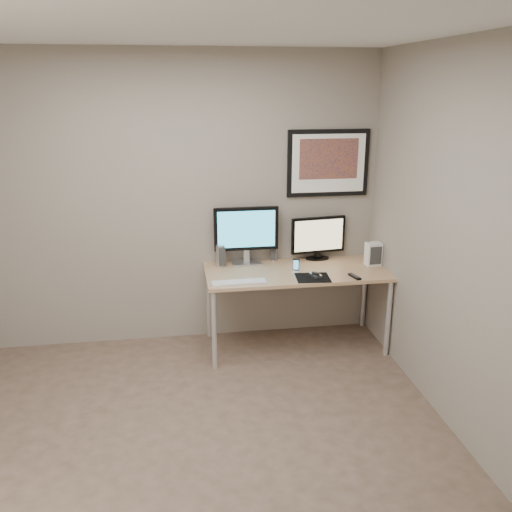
# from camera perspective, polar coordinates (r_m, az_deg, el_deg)

# --- Properties ---
(floor) EXTENTS (3.60, 3.60, 0.00)m
(floor) POSITION_cam_1_polar(r_m,az_deg,el_deg) (3.83, -6.78, -19.41)
(floor) COLOR #4C3F2F
(floor) RESTS_ON ground
(room) EXTENTS (3.60, 3.60, 3.60)m
(room) POSITION_cam_1_polar(r_m,az_deg,el_deg) (3.57, -8.03, 6.86)
(room) COLOR white
(room) RESTS_ON ground
(desk) EXTENTS (1.60, 0.70, 0.73)m
(desk) POSITION_cam_1_polar(r_m,az_deg,el_deg) (4.82, 4.23, -2.25)
(desk) COLOR #AA7652
(desk) RESTS_ON floor
(framed_art) EXTENTS (0.75, 0.04, 0.60)m
(framed_art) POSITION_cam_1_polar(r_m,az_deg,el_deg) (4.99, 7.60, 9.68)
(framed_art) COLOR black
(framed_art) RESTS_ON room
(monitor_large) EXTENTS (0.58, 0.19, 0.53)m
(monitor_large) POSITION_cam_1_polar(r_m,az_deg,el_deg) (4.87, -1.04, 2.45)
(monitor_large) COLOR #B4B4B9
(monitor_large) RESTS_ON desk
(monitor_tv) EXTENTS (0.52, 0.14, 0.41)m
(monitor_tv) POSITION_cam_1_polar(r_m,az_deg,el_deg) (5.06, 6.56, 2.01)
(monitor_tv) COLOR black
(monitor_tv) RESTS_ON desk
(speaker_left) EXTENTS (0.10, 0.10, 0.20)m
(speaker_left) POSITION_cam_1_polar(r_m,az_deg,el_deg) (4.87, -3.77, 0.03)
(speaker_left) COLOR #B4B4B9
(speaker_left) RESTS_ON desk
(speaker_right) EXTENTS (0.08, 0.08, 0.16)m
(speaker_right) POSITION_cam_1_polar(r_m,az_deg,el_deg) (5.03, 1.88, 0.39)
(speaker_right) COLOR #B4B4B9
(speaker_right) RESTS_ON desk
(phone_dock) EXTENTS (0.07, 0.07, 0.12)m
(phone_dock) POSITION_cam_1_polar(r_m,az_deg,el_deg) (4.73, 4.23, -1.00)
(phone_dock) COLOR black
(phone_dock) RESTS_ON desk
(keyboard) EXTENTS (0.46, 0.13, 0.02)m
(keyboard) POSITION_cam_1_polar(r_m,az_deg,el_deg) (4.48, -1.87, -2.77)
(keyboard) COLOR silver
(keyboard) RESTS_ON desk
(mousepad) EXTENTS (0.30, 0.27, 0.00)m
(mousepad) POSITION_cam_1_polar(r_m,az_deg,el_deg) (4.62, 5.99, -2.28)
(mousepad) COLOR black
(mousepad) RESTS_ON desk
(mouse) EXTENTS (0.09, 0.12, 0.04)m
(mouse) POSITION_cam_1_polar(r_m,az_deg,el_deg) (4.65, 6.29, -1.92)
(mouse) COLOR black
(mouse) RESTS_ON mousepad
(remote) EXTENTS (0.08, 0.16, 0.02)m
(remote) POSITION_cam_1_polar(r_m,az_deg,el_deg) (4.68, 10.34, -2.13)
(remote) COLOR black
(remote) RESTS_ON desk
(fan_unit) EXTENTS (0.14, 0.11, 0.21)m
(fan_unit) POSITION_cam_1_polar(r_m,az_deg,el_deg) (5.01, 12.25, 0.22)
(fan_unit) COLOR silver
(fan_unit) RESTS_ON desk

